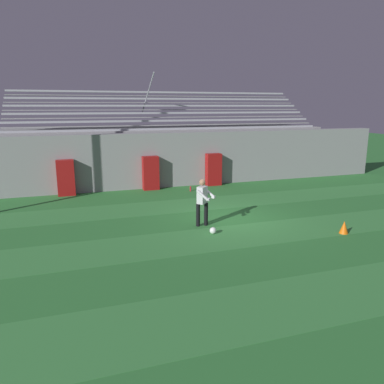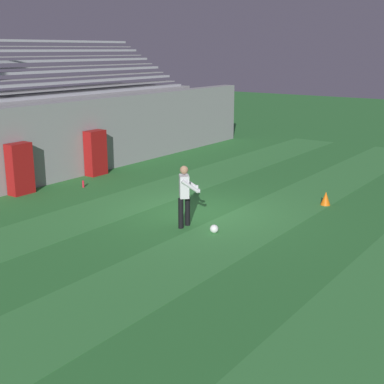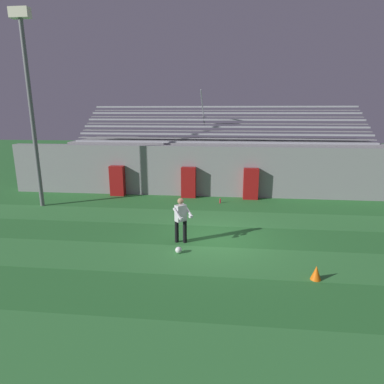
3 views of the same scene
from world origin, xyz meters
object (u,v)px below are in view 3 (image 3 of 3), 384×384
traffic_cone (316,273)px  goalkeeper (181,218)px  padding_pillar_gate_left (189,182)px  soccer_ball (178,250)px  padding_pillar_gate_right (251,184)px  padding_pillar_far_left (117,181)px  water_bottle (220,201)px  floodlight_pole (29,89)px

traffic_cone → goalkeeper: bearing=151.6°
padding_pillar_gate_left → soccer_ball: 7.34m
padding_pillar_gate_right → goalkeeper: (-2.94, -6.37, 0.11)m
padding_pillar_gate_right → padding_pillar_far_left: bearing=180.0°
goalkeeper → water_bottle: 5.57m
padding_pillar_far_left → goalkeeper: (4.51, -6.37, 0.11)m
padding_pillar_gate_left → traffic_cone: size_ratio=4.02×
traffic_cone → water_bottle: (-2.85, 7.61, -0.09)m
padding_pillar_gate_left → goalkeeper: bearing=-85.9°
floodlight_pole → soccer_ball: size_ratio=41.36×
floodlight_pole → goalkeeper: 9.82m
traffic_cone → water_bottle: bearing=110.5°
padding_pillar_gate_right → water_bottle: (-1.62, -1.02, -0.72)m
padding_pillar_far_left → water_bottle: 5.96m
padding_pillar_gate_right → floodlight_pole: floodlight_pole is taller
padding_pillar_gate_left → traffic_cone: (4.63, -8.63, -0.63)m
padding_pillar_gate_left → padding_pillar_gate_right: 3.39m
padding_pillar_gate_right → soccer_ball: size_ratio=7.67×
padding_pillar_gate_right → traffic_cone: padding_pillar_gate_right is taller
goalkeeper → traffic_cone: (4.17, -2.26, -0.74)m
floodlight_pole → goalkeeper: bearing=-27.3°
padding_pillar_gate_right → floodlight_pole: bearing=-167.1°
floodlight_pole → traffic_cone: 14.43m
padding_pillar_gate_left → padding_pillar_far_left: 4.05m
padding_pillar_gate_right → traffic_cone: bearing=-81.9°
traffic_cone → padding_pillar_far_left: bearing=135.2°
padding_pillar_far_left → goalkeeper: size_ratio=1.01×
padding_pillar_gate_left → water_bottle: (1.78, -1.02, -0.72)m
goalkeeper → water_bottle: bearing=76.1°
padding_pillar_far_left → floodlight_pole: size_ratio=0.19×
padding_pillar_far_left → floodlight_pole: 6.24m
traffic_cone → water_bottle: traffic_cone is taller
padding_pillar_gate_left → goalkeeper: padding_pillar_gate_left is taller
padding_pillar_gate_right → padding_pillar_far_left: size_ratio=1.00×
padding_pillar_gate_left → padding_pillar_gate_right: same height
padding_pillar_gate_right → soccer_ball: padding_pillar_gate_right is taller
floodlight_pole → traffic_cone: (11.83, -6.21, -5.45)m
padding_pillar_gate_right → traffic_cone: 8.74m
floodlight_pole → water_bottle: size_ratio=37.92×
padding_pillar_far_left → floodlight_pole: bearing=-142.5°
padding_pillar_far_left → traffic_cone: bearing=-44.8°
padding_pillar_gate_right → goalkeeper: size_ratio=1.01×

